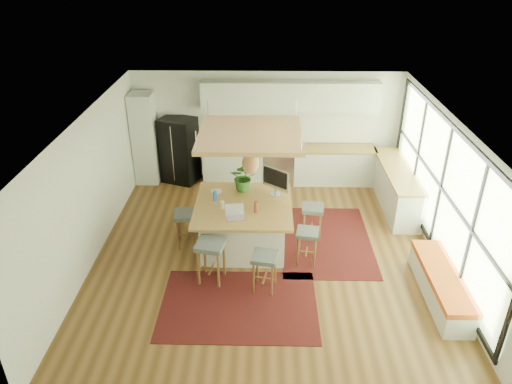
{
  "coord_description": "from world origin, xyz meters",
  "views": [
    {
      "loc": [
        -0.04,
        -7.66,
        5.41
      ],
      "look_at": [
        -0.2,
        0.5,
        1.1
      ],
      "focal_mm": 33.61,
      "sensor_mm": 36.0,
      "label": 1
    }
  ],
  "objects_px": {
    "stool_right_front": "(307,246)",
    "stool_left_side": "(187,229)",
    "fridge": "(179,146)",
    "island_plant": "(244,180)",
    "microwave": "(231,141)",
    "stool_right_back": "(312,222)",
    "island": "(244,225)",
    "monitor": "(276,183)",
    "stool_near_left": "(211,263)",
    "laptop": "(235,212)",
    "stool_near_right": "(265,272)"
  },
  "relations": [
    {
      "from": "stool_right_back",
      "to": "island_plant",
      "type": "xyz_separation_m",
      "value": [
        -1.39,
        0.27,
        0.8
      ]
    },
    {
      "from": "island_plant",
      "to": "fridge",
      "type": "bearing_deg",
      "value": 126.33
    },
    {
      "from": "island",
      "to": "stool_near_left",
      "type": "xyz_separation_m",
      "value": [
        -0.52,
        -1.13,
        -0.11
      ]
    },
    {
      "from": "stool_right_front",
      "to": "island_plant",
      "type": "xyz_separation_m",
      "value": [
        -1.22,
        1.12,
        0.8
      ]
    },
    {
      "from": "stool_left_side",
      "to": "stool_near_left",
      "type": "bearing_deg",
      "value": -61.69
    },
    {
      "from": "stool_near_left",
      "to": "stool_near_right",
      "type": "bearing_deg",
      "value": -13.48
    },
    {
      "from": "stool_near_right",
      "to": "laptop",
      "type": "height_order",
      "value": "laptop"
    },
    {
      "from": "stool_right_back",
      "to": "microwave",
      "type": "bearing_deg",
      "value": 125.44
    },
    {
      "from": "island",
      "to": "stool_left_side",
      "type": "xyz_separation_m",
      "value": [
        -1.12,
        -0.02,
        -0.11
      ]
    },
    {
      "from": "stool_right_back",
      "to": "microwave",
      "type": "xyz_separation_m",
      "value": [
        -1.79,
        2.51,
        0.74
      ]
    },
    {
      "from": "microwave",
      "to": "island_plant",
      "type": "xyz_separation_m",
      "value": [
        0.4,
        -2.25,
        0.07
      ]
    },
    {
      "from": "stool_near_right",
      "to": "island_plant",
      "type": "height_order",
      "value": "island_plant"
    },
    {
      "from": "stool_left_side",
      "to": "monitor",
      "type": "relative_size",
      "value": 1.18
    },
    {
      "from": "microwave",
      "to": "island_plant",
      "type": "height_order",
      "value": "island_plant"
    },
    {
      "from": "stool_right_front",
      "to": "microwave",
      "type": "distance_m",
      "value": 3.81
    },
    {
      "from": "stool_near_left",
      "to": "microwave",
      "type": "relative_size",
      "value": 1.63
    },
    {
      "from": "stool_right_front",
      "to": "microwave",
      "type": "xyz_separation_m",
      "value": [
        -1.62,
        3.36,
        0.74
      ]
    },
    {
      "from": "stool_near_right",
      "to": "stool_right_front",
      "type": "relative_size",
      "value": 1.04
    },
    {
      "from": "stool_right_back",
      "to": "microwave",
      "type": "relative_size",
      "value": 1.46
    },
    {
      "from": "island",
      "to": "microwave",
      "type": "bearing_deg",
      "value": 98.35
    },
    {
      "from": "stool_near_left",
      "to": "laptop",
      "type": "relative_size",
      "value": 2.24
    },
    {
      "from": "microwave",
      "to": "monitor",
      "type": "bearing_deg",
      "value": -62.42
    },
    {
      "from": "stool_right_front",
      "to": "stool_right_back",
      "type": "bearing_deg",
      "value": 78.84
    },
    {
      "from": "stool_near_left",
      "to": "laptop",
      "type": "height_order",
      "value": "laptop"
    },
    {
      "from": "island_plant",
      "to": "stool_near_right",
      "type": "bearing_deg",
      "value": -77.45
    },
    {
      "from": "stool_right_front",
      "to": "stool_right_back",
      "type": "height_order",
      "value": "stool_right_back"
    },
    {
      "from": "fridge",
      "to": "stool_right_front",
      "type": "distance_m",
      "value": 4.52
    },
    {
      "from": "stool_right_front",
      "to": "monitor",
      "type": "bearing_deg",
      "value": 122.35
    },
    {
      "from": "stool_near_left",
      "to": "monitor",
      "type": "height_order",
      "value": "monitor"
    },
    {
      "from": "stool_near_right",
      "to": "microwave",
      "type": "xyz_separation_m",
      "value": [
        -0.83,
        4.18,
        0.74
      ]
    },
    {
      "from": "stool_right_back",
      "to": "monitor",
      "type": "xyz_separation_m",
      "value": [
        -0.75,
        0.07,
        0.83
      ]
    },
    {
      "from": "stool_left_side",
      "to": "laptop",
      "type": "relative_size",
      "value": 2.07
    },
    {
      "from": "laptop",
      "to": "island_plant",
      "type": "bearing_deg",
      "value": 73.68
    },
    {
      "from": "stool_right_back",
      "to": "stool_left_side",
      "type": "height_order",
      "value": "stool_left_side"
    },
    {
      "from": "stool_right_back",
      "to": "monitor",
      "type": "height_order",
      "value": "monitor"
    },
    {
      "from": "stool_right_back",
      "to": "island_plant",
      "type": "bearing_deg",
      "value": 169.13
    },
    {
      "from": "stool_left_side",
      "to": "stool_right_back",
      "type": "bearing_deg",
      "value": 7.55
    },
    {
      "from": "stool_near_right",
      "to": "stool_left_side",
      "type": "distance_m",
      "value": 2.04
    },
    {
      "from": "island",
      "to": "stool_right_back",
      "type": "relative_size",
      "value": 2.59
    },
    {
      "from": "stool_left_side",
      "to": "microwave",
      "type": "distance_m",
      "value": 3.02
    },
    {
      "from": "fridge",
      "to": "island_plant",
      "type": "distance_m",
      "value": 2.86
    },
    {
      "from": "stool_near_left",
      "to": "monitor",
      "type": "relative_size",
      "value": 1.27
    },
    {
      "from": "laptop",
      "to": "monitor",
      "type": "bearing_deg",
      "value": 40.31
    },
    {
      "from": "stool_right_front",
      "to": "stool_left_side",
      "type": "distance_m",
      "value": 2.38
    },
    {
      "from": "island",
      "to": "laptop",
      "type": "relative_size",
      "value": 5.19
    },
    {
      "from": "stool_right_front",
      "to": "microwave",
      "type": "relative_size",
      "value": 1.39
    },
    {
      "from": "island",
      "to": "fridge",
      "type": "bearing_deg",
      "value": 120.61
    },
    {
      "from": "fridge",
      "to": "microwave",
      "type": "distance_m",
      "value": 1.3
    },
    {
      "from": "fridge",
      "to": "stool_right_front",
      "type": "height_order",
      "value": "fridge"
    },
    {
      "from": "stool_right_front",
      "to": "stool_left_side",
      "type": "relative_size",
      "value": 0.92
    }
  ]
}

